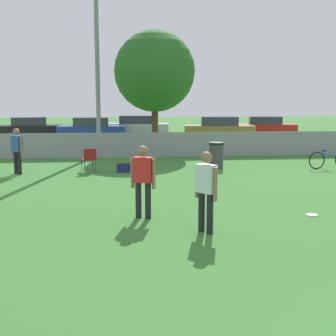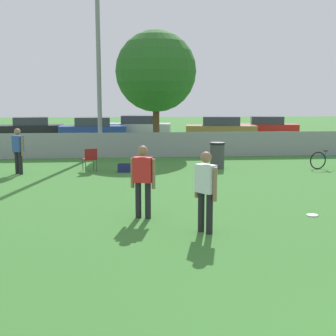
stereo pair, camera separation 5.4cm
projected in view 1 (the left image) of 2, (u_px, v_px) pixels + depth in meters
fence_backline at (196, 144)px, 20.81m from camera, size 21.94×0.07×1.21m
light_pole at (96, 27)px, 20.83m from camera, size 0.90×0.36×9.85m
tree_near_pole at (155, 72)px, 22.51m from camera, size 3.90×3.90×5.82m
player_receiver_white at (206, 186)px, 9.06m from camera, size 0.42×0.47×1.61m
player_defender_red at (143, 177)px, 10.16m from camera, size 0.53×0.35×1.61m
spectator_in_blue at (17, 148)px, 16.01m from camera, size 0.43×0.42×1.58m
frisbee_disc at (312, 215)px, 10.51m from camera, size 0.26×0.26×0.03m
folding_chair_sideline at (89, 158)px, 16.64m from camera, size 0.57×0.57×0.83m
bicycle_sideline at (330, 160)px, 17.35m from camera, size 1.73×0.44×0.70m
trash_bin at (216, 155)px, 17.40m from camera, size 0.55×0.55×0.97m
gear_bag_sideline at (125, 168)px, 16.61m from camera, size 0.62×0.34×0.30m
parked_car_dark at (30, 128)px, 29.91m from camera, size 4.28×2.31×1.37m
parked_car_blue at (91, 129)px, 28.99m from camera, size 4.10×1.94×1.40m
parked_car_silver at (137, 127)px, 30.95m from camera, size 4.40×2.40×1.44m
parked_car_tan at (219, 129)px, 28.97m from camera, size 4.50×2.33×1.45m
parked_car_red at (265, 127)px, 30.83m from camera, size 4.25×2.45×1.38m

